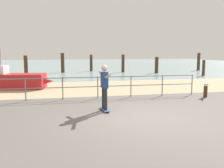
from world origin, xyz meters
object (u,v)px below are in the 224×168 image
at_px(skateboard, 105,109).
at_px(seagull, 206,85).
at_px(sailboat, 10,80).
at_px(skateboarder, 104,84).
at_px(bollard_short, 205,92).

relative_size(skateboard, seagull, 1.67).
bearing_deg(sailboat, skateboard, -54.24).
bearing_deg(skateboarder, sailboat, 125.76).
bearing_deg(bollard_short, seagull, -97.30).
relative_size(skateboarder, seagull, 3.38).
bearing_deg(seagull, sailboat, 154.31).
distance_m(sailboat, seagull, 11.01).
relative_size(skateboard, skateboarder, 0.49).
xyz_separation_m(bollard_short, seagull, (-0.00, -0.02, 0.35)).
bearing_deg(skateboard, skateboarder, -63.43).
xyz_separation_m(skateboard, skateboarder, (0.00, -0.00, 0.95)).
distance_m(skateboard, skateboarder, 0.95).
bearing_deg(skateboard, seagull, 17.63).
bearing_deg(skateboarder, bollard_short, 17.79).
distance_m(bollard_short, seagull, 0.35).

